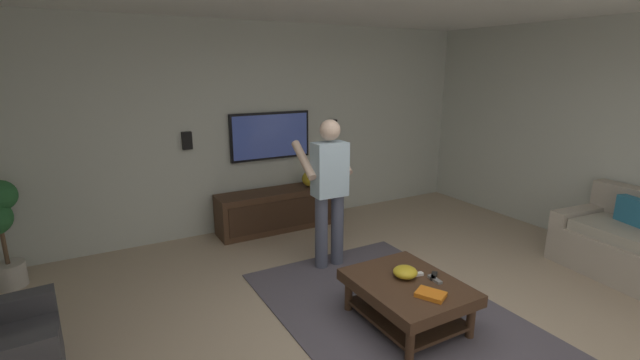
# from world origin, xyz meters

# --- Properties ---
(ground_plane) EXTENTS (8.03, 8.03, 0.00)m
(ground_plane) POSITION_xyz_m (0.00, 0.00, 0.00)
(ground_plane) COLOR tan
(wall_back_tv) EXTENTS (0.10, 6.89, 2.74)m
(wall_back_tv) POSITION_xyz_m (3.20, 0.00, 1.37)
(wall_back_tv) COLOR #B2B7AD
(wall_back_tv) RESTS_ON ground
(area_rug) EXTENTS (2.68, 1.89, 0.01)m
(area_rug) POSITION_xyz_m (0.43, -0.17, 0.01)
(area_rug) COLOR #514C56
(area_rug) RESTS_ON ground
(coffee_table) EXTENTS (1.00, 0.80, 0.40)m
(coffee_table) POSITION_xyz_m (0.23, -0.17, 0.30)
(coffee_table) COLOR #422B1C
(coffee_table) RESTS_ON ground
(media_console) EXTENTS (0.45, 1.70, 0.55)m
(media_console) POSITION_xyz_m (2.87, -0.16, 0.28)
(media_console) COLOR #422B1C
(media_console) RESTS_ON ground
(tv) EXTENTS (0.05, 1.14, 0.64)m
(tv) POSITION_xyz_m (3.11, -0.16, 1.26)
(tv) COLOR black
(person_standing) EXTENTS (0.54, 0.54, 1.64)m
(person_standing) POSITION_xyz_m (1.55, -0.17, 0.93)
(person_standing) COLOR #4C5166
(person_standing) RESTS_ON ground
(bowl) EXTENTS (0.21, 0.21, 0.10)m
(bowl) POSITION_xyz_m (0.30, -0.20, 0.45)
(bowl) COLOR gold
(bowl) RESTS_ON coffee_table
(remote_white) EXTENTS (0.07, 0.16, 0.02)m
(remote_white) POSITION_xyz_m (0.28, -0.29, 0.41)
(remote_white) COLOR white
(remote_white) RESTS_ON coffee_table
(remote_black) EXTENTS (0.13, 0.14, 0.02)m
(remote_black) POSITION_xyz_m (0.18, -0.42, 0.41)
(remote_black) COLOR black
(remote_black) RESTS_ON coffee_table
(remote_grey) EXTENTS (0.15, 0.06, 0.02)m
(remote_grey) POSITION_xyz_m (0.13, -0.38, 0.41)
(remote_grey) COLOR slate
(remote_grey) RESTS_ON coffee_table
(book) EXTENTS (0.27, 0.24, 0.04)m
(book) POSITION_xyz_m (-0.05, -0.16, 0.42)
(book) COLOR orange
(book) RESTS_ON coffee_table
(vase_round) EXTENTS (0.22, 0.22, 0.22)m
(vase_round) POSITION_xyz_m (2.84, -0.62, 0.66)
(vase_round) COLOR gold
(vase_round) RESTS_ON media_console
(wall_speaker_left) EXTENTS (0.06, 0.12, 0.22)m
(wall_speaker_left) POSITION_xyz_m (3.12, -1.15, 1.31)
(wall_speaker_left) COLOR black
(wall_speaker_right) EXTENTS (0.06, 0.12, 0.22)m
(wall_speaker_right) POSITION_xyz_m (3.12, 0.95, 1.28)
(wall_speaker_right) COLOR black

